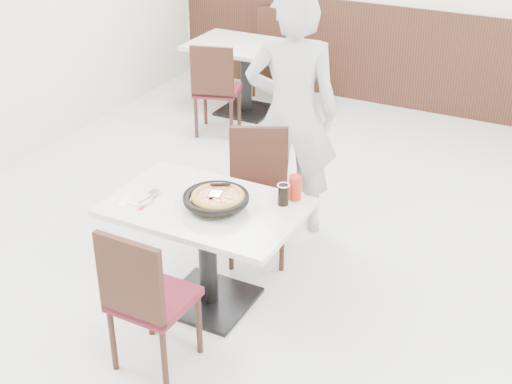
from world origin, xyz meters
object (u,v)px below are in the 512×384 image
at_px(pizza_pan, 216,202).
at_px(pizza, 218,199).
at_px(bg_table_left, 246,79).
at_px(chair_near, 154,296).
at_px(bg_chair_left_near, 217,88).
at_px(diner_person, 292,115).
at_px(cola_glass, 283,195).
at_px(red_cup, 295,188).
at_px(main_table, 208,255).
at_px(chair_far, 258,199).
at_px(side_plate, 139,200).
at_px(bg_chair_left_far, 272,52).

height_order(pizza_pan, pizza, pizza).
bearing_deg(bg_table_left, pizza_pan, -65.04).
bearing_deg(chair_near, bg_chair_left_near, 114.99).
xyz_separation_m(chair_near, bg_table_left, (-1.41, 3.78, -0.10)).
bearing_deg(diner_person, cola_glass, 87.92).
height_order(pizza_pan, red_cup, red_cup).
bearing_deg(red_cup, chair_near, -114.80).
relative_size(pizza_pan, red_cup, 1.96).
distance_m(main_table, bg_table_left, 3.44).
bearing_deg(diner_person, bg_table_left, -77.99).
bearing_deg(bg_table_left, diner_person, -54.09).
bearing_deg(red_cup, pizza_pan, -139.47).
bearing_deg(chair_far, pizza, 70.66).
height_order(main_table, diner_person, diner_person).
height_order(chair_far, bg_table_left, chair_far).
bearing_deg(red_cup, main_table, -145.05).
relative_size(main_table, chair_far, 1.26).
xyz_separation_m(chair_far, pizza_pan, (0.05, -0.66, 0.32)).
relative_size(chair_near, pizza, 3.25).
bearing_deg(main_table, red_cup, 34.95).
height_order(chair_far, pizza, chair_far).
distance_m(main_table, diner_person, 1.29).
xyz_separation_m(side_plate, bg_table_left, (-0.99, 3.30, -0.38)).
bearing_deg(bg_chair_left_far, diner_person, 102.09).
height_order(pizza, red_cup, red_cup).
bearing_deg(bg_chair_left_far, red_cup, 101.48).
height_order(cola_glass, bg_chair_left_near, bg_chair_left_near).
height_order(main_table, bg_chair_left_far, bg_chair_left_far).
bearing_deg(bg_table_left, cola_glass, -58.17).
bearing_deg(side_plate, pizza_pan, 17.62).
xyz_separation_m(pizza, bg_table_left, (-1.48, 3.14, -0.44)).
bearing_deg(bg_table_left, bg_chair_left_far, 92.28).
bearing_deg(red_cup, pizza, -139.64).
relative_size(red_cup, diner_person, 0.08).
distance_m(chair_near, bg_table_left, 4.03).
xyz_separation_m(chair_near, cola_glass, (0.40, 0.86, 0.34)).
distance_m(red_cup, bg_chair_left_near, 2.89).
relative_size(chair_near, bg_table_left, 0.79).
bearing_deg(diner_person, pizza, 67.82).
distance_m(chair_far, bg_table_left, 2.87).
xyz_separation_m(side_plate, bg_chair_left_far, (-1.02, 3.98, -0.28)).
bearing_deg(main_table, bg_chair_left_near, 118.72).
bearing_deg(pizza_pan, chair_near, -95.28).
relative_size(side_plate, red_cup, 1.03).
bearing_deg(red_cup, chair_far, 142.69).
bearing_deg(side_plate, chair_near, -49.04).
relative_size(chair_far, diner_person, 0.50).
bearing_deg(pizza_pan, diner_person, 91.29).
xyz_separation_m(pizza, red_cup, (0.37, 0.32, 0.02)).
distance_m(pizza_pan, pizza, 0.02).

